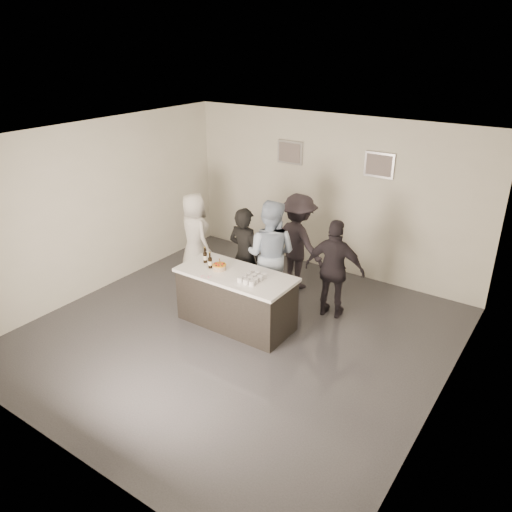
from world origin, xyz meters
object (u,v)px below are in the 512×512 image
cake (219,267)px  beer_bottle_a (205,255)px  person_main_black (245,256)px  bar_counter (236,299)px  beer_bottle_b (210,260)px  person_main_blue (270,254)px  person_guest_left (195,235)px  person_guest_back (298,242)px  person_guest_right (335,269)px

cake → beer_bottle_a: beer_bottle_a is taller
beer_bottle_a → person_main_black: person_main_black is taller
bar_counter → beer_bottle_b: size_ratio=7.15×
cake → beer_bottle_b: beer_bottle_b is taller
beer_bottle_a → person_main_blue: bearing=47.8°
bar_counter → person_guest_left: (-1.73, 1.03, 0.36)m
beer_bottle_a → beer_bottle_b: same height
person_guest_back → person_guest_left: bearing=34.9°
cake → person_main_blue: (0.37, 0.88, -0.00)m
cake → person_guest_left: size_ratio=0.13×
beer_bottle_a → person_guest_back: size_ratio=0.15×
bar_counter → person_guest_left: 2.04m
beer_bottle_b → person_guest_left: (-1.28, 1.09, -0.22)m
beer_bottle_b → bar_counter: bearing=8.3°
bar_counter → beer_bottle_a: beer_bottle_a is taller
person_main_blue → person_guest_back: bearing=-107.0°
cake → beer_bottle_a: bearing=167.2°
cake → person_guest_left: person_guest_left is taller
bar_counter → person_guest_left: person_guest_left is taller
beer_bottle_a → person_main_blue: (0.73, 0.80, -0.10)m
beer_bottle_a → person_main_black: 0.75m
person_main_black → person_guest_left: size_ratio=1.05×
beer_bottle_b → person_guest_right: bearing=36.9°
person_main_black → person_guest_left: (-1.39, 0.31, -0.04)m
cake → person_guest_right: bearing=38.9°
person_main_black → person_guest_right: bearing=-162.7°
person_guest_right → person_guest_back: person_guest_back is taller
person_guest_right → person_main_blue: bearing=4.5°
person_main_black → person_main_blue: bearing=-160.2°
bar_counter → beer_bottle_b: bearing=-171.7°
person_guest_left → beer_bottle_a: bearing=157.6°
person_guest_right → person_guest_left: bearing=-8.0°
cake → person_guest_back: (0.42, 1.72, -0.06)m
person_main_blue → person_guest_left: size_ratio=1.15×
person_main_black → person_guest_back: 1.08m
beer_bottle_b → person_guest_back: bearing=71.8°
person_guest_left → bar_counter: bearing=169.0°
cake → bar_counter: bearing=5.7°
person_main_blue → person_guest_back: 0.84m
cake → person_main_blue: 0.96m
person_guest_left → person_guest_back: (1.85, 0.66, 0.07)m
cake → person_main_blue: bearing=67.0°
person_main_black → person_guest_left: bearing=-10.9°
person_main_blue → person_guest_right: bearing=-179.3°
cake → person_guest_right: person_guest_right is taller
beer_bottle_a → person_guest_right: size_ratio=0.16×
bar_counter → person_guest_back: 1.75m
bar_counter → beer_bottle_b: 0.74m
person_main_blue → person_guest_left: person_main_blue is taller
beer_bottle_a → beer_bottle_b: bearing=-30.6°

